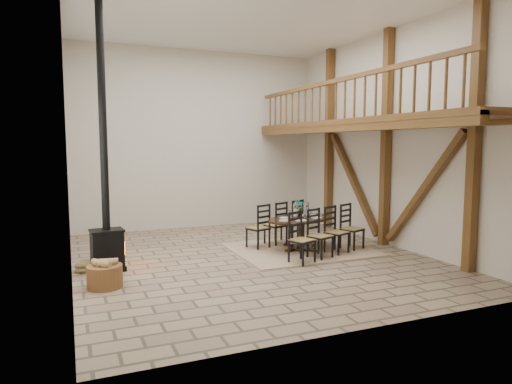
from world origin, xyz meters
name	(u,v)px	position (x,y,z in m)	size (l,w,h in m)	color
ground	(251,258)	(0.00, 0.00, 0.00)	(8.00, 8.00, 0.00)	#9A8766
room_shell	(303,114)	(1.19, 0.00, 3.01)	(7.02, 8.02, 5.01)	beige
rug	(300,249)	(1.30, 0.26, 0.01)	(3.00, 2.50, 0.02)	tan
dining_table	(303,234)	(1.33, 0.18, 0.38)	(2.47, 2.52, 1.14)	black
wood_stove	(106,211)	(-2.87, 0.14, 1.14)	(0.65, 0.52, 5.00)	black
log_basket	(105,275)	(-3.00, -0.92, 0.21)	(0.58, 0.58, 0.48)	brown
log_stack	(86,266)	(-3.25, 0.26, 0.10)	(0.40, 0.46, 0.19)	tan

